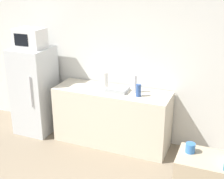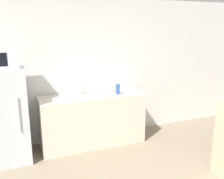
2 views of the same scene
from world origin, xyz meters
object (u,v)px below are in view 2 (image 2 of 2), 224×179
object	(u,v)px
microwave	(1,58)
paper_towel_roll	(80,88)
bottle_tall	(110,86)
bottle_short	(118,89)
refrigerator	(8,116)

from	to	relation	value
microwave	paper_towel_roll	world-z (taller)	microwave
bottle_tall	paper_towel_roll	world-z (taller)	bottle_tall
bottle_short	microwave	bearing A→B (deg)	179.94
bottle_tall	bottle_short	xyz separation A→B (m)	(0.10, -0.14, -0.04)
refrigerator	bottle_short	size ratio (longest dim) A/B	8.01
refrigerator	bottle_tall	bearing A→B (deg)	4.32
bottle_short	refrigerator	bearing A→B (deg)	179.90
bottle_tall	paper_towel_roll	size ratio (longest dim) A/B	1.14
refrigerator	paper_towel_roll	size ratio (longest dim) A/B	6.23
bottle_tall	paper_towel_roll	distance (m)	0.53
refrigerator	microwave	world-z (taller)	microwave
microwave	bottle_tall	xyz separation A→B (m)	(1.75, 0.13, -0.59)
microwave	bottle_tall	size ratio (longest dim) A/B	1.71
refrigerator	paper_towel_roll	bearing A→B (deg)	9.46
refrigerator	bottle_tall	xyz separation A→B (m)	(1.75, 0.13, 0.31)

